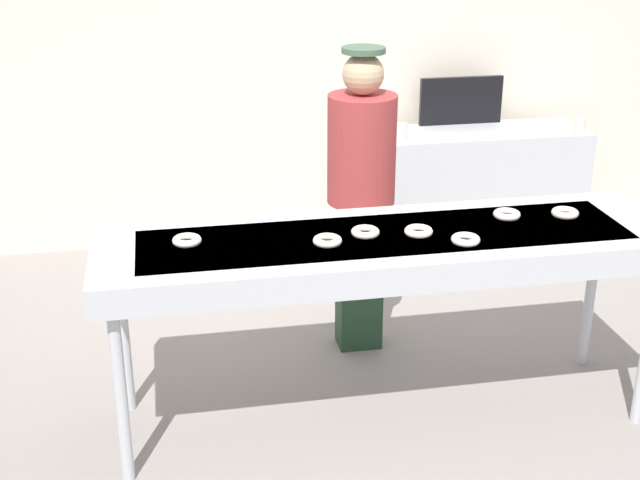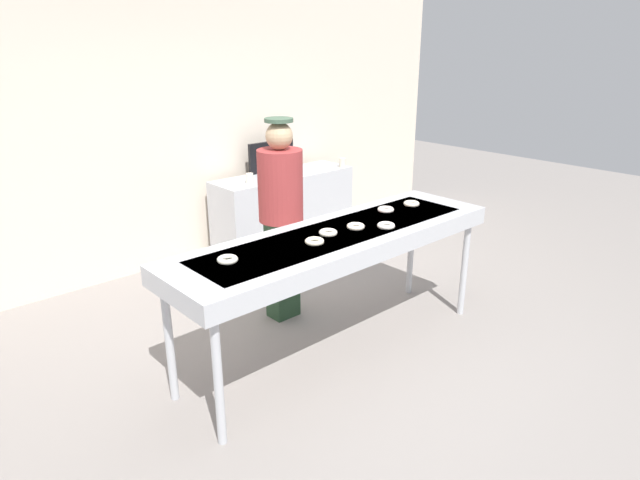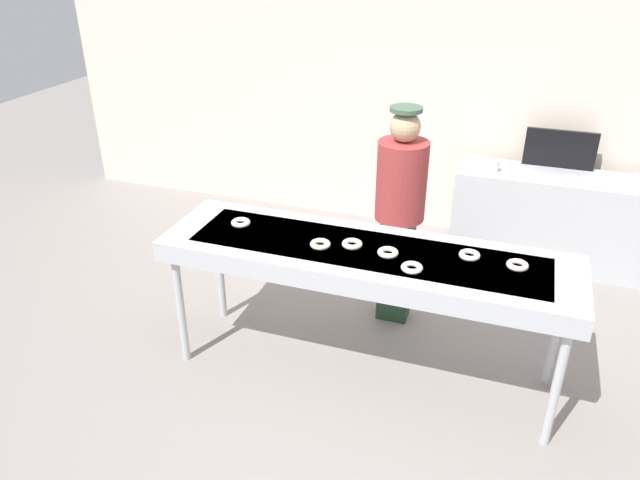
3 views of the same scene
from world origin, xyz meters
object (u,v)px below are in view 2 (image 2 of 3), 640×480
Objects in this scene: sugar_donut_4 at (227,260)px; sugar_donut_5 at (386,210)px; prep_counter at (284,210)px; menu_display at (271,156)px; fryer_conveyor at (338,242)px; sugar_donut_2 at (328,233)px; worker_baker at (281,207)px; paper_cup_1 at (250,178)px; sugar_donut_0 at (412,204)px; sugar_donut_3 at (386,226)px; paper_cup_0 at (342,163)px; sugar_donut_1 at (356,226)px; sugar_donut_6 at (315,241)px.

sugar_donut_4 is 1.00× the size of sugar_donut_5.
prep_counter is 2.76× the size of menu_display.
sugar_donut_2 is (-0.09, 0.01, 0.09)m from fryer_conveyor.
worker_baker is 15.85× the size of paper_cup_1.
worker_baker reaches higher than sugar_donut_2.
fryer_conveyor is at bearing -116.86° from menu_display.
fryer_conveyor is 2.44m from prep_counter.
prep_counter is (0.25, 2.02, -0.56)m from sugar_donut_0.
sugar_donut_2 is at bearing 157.72° from sugar_donut_3.
sugar_donut_0 is at bearing 0.45° from sugar_donut_4.
sugar_donut_2 is at bearing -110.17° from paper_cup_1.
sugar_donut_3 is (0.42, -0.17, 0.00)m from sugar_donut_2.
sugar_donut_4 and sugar_donut_5 have the same top height.
prep_counter is (1.11, 1.35, -0.56)m from worker_baker.
worker_baker is (-0.27, 0.90, -0.00)m from sugar_donut_3.
paper_cup_1 is at bearing 81.89° from sugar_donut_3.
sugar_donut_5 is 2.13m from prep_counter.
sugar_donut_2 is 2.74m from paper_cup_0.
paper_cup_0 and paper_cup_1 have the same top height.
paper_cup_1 is (0.63, 1.99, 0.01)m from fryer_conveyor.
sugar_donut_0 is 1.22× the size of paper_cup_1.
sugar_donut_3 is at bearing 110.30° from worker_baker.
sugar_donut_0 is at bearing 21.91° from sugar_donut_3.
sugar_donut_3 is (0.18, -0.14, 0.00)m from sugar_donut_1.
sugar_donut_1 is 1.00× the size of sugar_donut_6.
worker_baker reaches higher than menu_display.
sugar_donut_1 is 2.54m from menu_display.
paper_cup_0 is at bearing -29.36° from menu_display.
sugar_donut_2 is 2.12m from paper_cup_1.
paper_cup_0 is (1.27, 1.78, -0.08)m from sugar_donut_5.
sugar_donut_1 is at bearing 4.35° from sugar_donut_6.
worker_baker is (0.06, 0.73, 0.09)m from fryer_conveyor.
menu_display is at bearing 47.31° from sugar_donut_4.
sugar_donut_3 is at bearing -138.42° from sugar_donut_5.
sugar_donut_0 is 0.08× the size of worker_baker.
paper_cup_0 is at bearing 52.61° from sugar_donut_3.
menu_display is (0.84, 2.47, 0.03)m from sugar_donut_3.
menu_display reaches higher than fryer_conveyor.
paper_cup_1 is (0.49, 2.02, -0.08)m from sugar_donut_1.
sugar_donut_3 is at bearing -108.74° from menu_display.
menu_display reaches higher than sugar_donut_1.
sugar_donut_1 is at bearing -172.49° from sugar_donut_0.
worker_baker is 1.92m from menu_display.
fryer_conveyor is 0.65m from sugar_donut_5.
fryer_conveyor is at bearing -170.72° from sugar_donut_5.
paper_cup_0 is (0.98, 1.82, -0.08)m from sugar_donut_0.
worker_baker is 1.39m from paper_cup_1.
paper_cup_0 is (2.80, 1.83, -0.08)m from sugar_donut_4.
prep_counter is at bearing 44.46° from sugar_donut_4.
sugar_donut_2 is (-0.24, 0.04, 0.00)m from sugar_donut_1.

